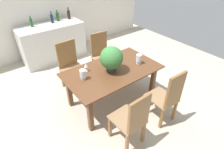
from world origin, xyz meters
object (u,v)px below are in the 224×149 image
Objects in this scene: chair_far_right at (101,52)px; crystal_vase_center_near at (139,58)px; chair_far_left at (70,63)px; crystal_vase_left at (83,74)px; wine_bottle_dark at (69,15)px; wine_glass at (86,66)px; flower_centerpiece at (111,58)px; kitchen_counter at (53,42)px; dining_table at (112,75)px; chair_near_right at (168,96)px; wine_bottle_amber at (58,17)px; chair_near_left at (133,119)px; wine_bottle_clear at (31,22)px; wine_bottle_tall at (52,19)px.

crystal_vase_center_near is (0.14, -1.10, 0.28)m from chair_far_right.
chair_far_left is 0.96m from crystal_vase_left.
crystal_vase_left is 2.64m from wine_bottle_dark.
crystal_vase_center_near is at bearing -22.05° from wine_glass.
chair_far_left is 1.48m from crystal_vase_center_near.
wine_bottle_dark is (0.01, 1.54, 0.53)m from chair_far_right.
wine_glass is (-0.36, 0.28, -0.15)m from flower_centerpiece.
wine_bottle_dark reaches higher than flower_centerpiece.
kitchen_counter is at bearing -167.73° from wine_bottle_dark.
dining_table is 0.38m from flower_centerpiece.
chair_near_right is 3.65× the size of wine_bottle_amber.
chair_near_left is at bearing -97.96° from wine_bottle_amber.
wine_bottle_clear is (-1.15, 2.64, 0.23)m from crystal_vase_center_near.
dining_table is at bearing -113.16° from chair_near_left.
wine_bottle_dark reaches higher than crystal_vase_left.
chair_near_left is at bearing -106.45° from chair_far_right.
wine_bottle_amber reaches higher than flower_centerpiece.
wine_bottle_dark is at bearing 3.69° from wine_bottle_tall.
crystal_vase_left is at bearing -81.80° from chair_near_left.
chair_near_left is at bearing 1.76° from chair_near_right.
chair_near_left is at bearing -92.98° from kitchen_counter.
dining_table is 10.81× the size of wine_glass.
wine_bottle_clear is at bearing 90.68° from crystal_vase_left.
wine_bottle_tall reaches higher than chair_near_left.
wine_bottle_amber is at bearing 17.81° from wine_bottle_tall.
chair_near_right is at bearing -71.21° from chair_far_left.
crystal_vase_center_near is at bearing -98.07° from chair_near_right.
chair_near_left is at bearing -110.10° from flower_centerpiece.
wine_bottle_clear reaches higher than crystal_vase_left.
chair_near_right is 5.82× the size of crystal_vase_left.
wine_bottle_dark is at bearing 80.62° from dining_table.
chair_far_left reaches higher than crystal_vase_center_near.
wine_bottle_tall reaches higher than wine_bottle_amber.
chair_near_right is 0.78m from chair_near_left.
chair_near_right is at bearing -82.22° from wine_bottle_tall.
wine_bottle_clear is (-0.56, 2.54, 0.08)m from flower_centerpiece.
chair_near_right is 1.15m from flower_centerpiece.
flower_centerpiece is (-0.44, -1.00, 0.44)m from chair_far_right.
wine_bottle_tall is at bearing 91.91° from dining_table.
chair_far_right is at bearing -65.99° from kitchen_counter.
wine_bottle_clear is at bearing -72.18° from chair_near_right.
dining_table is at bearing -70.84° from chair_far_left.
kitchen_counter is at bearing 95.24° from dining_table.
chair_near_right reaches higher than crystal_vase_center_near.
wine_glass is (-0.81, -0.72, 0.29)m from chair_far_right.
crystal_vase_left reaches higher than wine_glass.
chair_near_right is at bearing -47.81° from crystal_vase_left.
kitchen_counter is 0.62m from wine_bottle_tall.
crystal_vase_center_near is 2.69m from wine_bottle_tall.
flower_centerpiece is at bearing -73.18° from chair_far_left.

